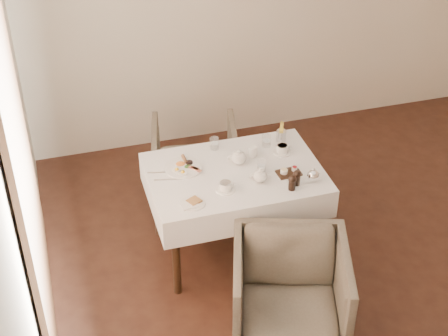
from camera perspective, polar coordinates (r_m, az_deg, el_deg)
name	(u,v)px	position (r m, az deg, el deg)	size (l,w,h in m)	color
room	(23,167)	(3.78, -16.35, 0.05)	(5.00, 5.00, 5.00)	black
table	(235,184)	(5.12, 0.91, -1.36)	(1.28, 0.88, 0.75)	black
armchair_near	(290,293)	(4.69, 5.48, -10.28)	(0.76, 0.78, 0.71)	#50473B
armchair_far	(195,161)	(5.91, -2.43, 0.58)	(0.71, 0.73, 0.67)	#50473B
breakfast_plate	(183,167)	(5.09, -3.40, 0.09)	(0.28, 0.28, 0.04)	white
side_plate	(192,203)	(4.74, -2.65, -2.95)	(0.18, 0.17, 0.02)	white
teapot_centre	(239,157)	(5.10, 1.24, 0.95)	(0.16, 0.12, 0.13)	white
teapot_front	(260,175)	(4.92, 3.01, -0.59)	(0.15, 0.11, 0.12)	white
creamer	(253,151)	(5.20, 2.40, 1.41)	(0.07, 0.07, 0.08)	white
teacup_near	(226,187)	(4.85, 0.13, -1.56)	(0.14, 0.14, 0.07)	white
teacup_far	(282,149)	(5.26, 4.86, 1.57)	(0.14, 0.14, 0.07)	white
glass_left	(214,143)	(5.28, -0.81, 2.06)	(0.07, 0.07, 0.10)	silver
glass_mid	(262,166)	(5.04, 3.15, 0.16)	(0.06, 0.06, 0.09)	silver
glass_right	(267,141)	(5.32, 3.55, 2.28)	(0.07, 0.07, 0.10)	silver
condiment_board	(288,172)	(5.04, 5.38, -0.34)	(0.18, 0.13, 0.04)	black
pepper_mill_left	(292,183)	(4.86, 5.68, -1.22)	(0.06, 0.06, 0.12)	black
pepper_mill_right	(297,178)	(4.91, 6.08, -0.79)	(0.06, 0.06, 0.12)	black
silver_pot	(313,175)	(4.96, 7.41, -0.56)	(0.11, 0.09, 0.11)	white
fries_cup	(281,133)	(5.37, 4.79, 2.92)	(0.08, 0.08, 0.17)	silver
cutlery_fork	(160,173)	(5.06, -5.31, -0.38)	(0.02, 0.19, 0.00)	silver
cutlery_knife	(168,180)	(4.98, -4.69, -0.97)	(0.02, 0.20, 0.00)	silver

